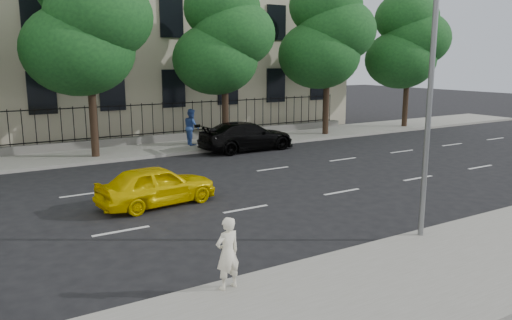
# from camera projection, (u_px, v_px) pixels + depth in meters

# --- Properties ---
(ground) EXTENTS (120.00, 120.00, 0.00)m
(ground) POSITION_uv_depth(u_px,v_px,m) (292.00, 232.00, 13.75)
(ground) COLOR black
(ground) RESTS_ON ground
(near_sidewalk) EXTENTS (60.00, 4.00, 0.15)m
(near_sidewalk) POSITION_uv_depth(u_px,v_px,m) (403.00, 284.00, 10.39)
(near_sidewalk) COLOR gray
(near_sidewalk) RESTS_ON ground
(far_sidewalk) EXTENTS (60.00, 4.00, 0.15)m
(far_sidewalk) POSITION_uv_depth(u_px,v_px,m) (132.00, 151.00, 25.43)
(far_sidewalk) COLOR gray
(far_sidewalk) RESTS_ON ground
(lane_markings) EXTENTS (49.60, 4.62, 0.01)m
(lane_markings) POSITION_uv_depth(u_px,v_px,m) (214.00, 193.00, 17.72)
(lane_markings) COLOR silver
(lane_markings) RESTS_ON ground
(iron_fence) EXTENTS (30.00, 0.50, 2.20)m
(iron_fence) POSITION_uv_depth(u_px,v_px,m) (121.00, 136.00, 26.73)
(iron_fence) COLOR slate
(iron_fence) RESTS_ON far_sidewalk
(street_light) EXTENTS (0.25, 3.32, 8.05)m
(street_light) POSITION_uv_depth(u_px,v_px,m) (416.00, 40.00, 12.54)
(street_light) COLOR slate
(street_light) RESTS_ON near_sidewalk
(tree_c) EXTENTS (5.89, 5.50, 9.80)m
(tree_c) POSITION_uv_depth(u_px,v_px,m) (87.00, 20.00, 22.64)
(tree_c) COLOR #382619
(tree_c) RESTS_ON far_sidewalk
(tree_d) EXTENTS (5.34, 4.94, 8.84)m
(tree_d) POSITION_uv_depth(u_px,v_px,m) (224.00, 37.00, 26.34)
(tree_d) COLOR #382619
(tree_d) RESTS_ON far_sidewalk
(tree_e) EXTENTS (5.71, 5.31, 9.46)m
(tree_e) POSITION_uv_depth(u_px,v_px,m) (327.00, 33.00, 29.86)
(tree_e) COLOR #382619
(tree_e) RESTS_ON far_sidewalk
(tree_f) EXTENTS (5.52, 5.12, 9.01)m
(tree_f) POSITION_uv_depth(u_px,v_px,m) (408.00, 41.00, 33.52)
(tree_f) COLOR #382619
(tree_f) RESTS_ON far_sidewalk
(yellow_taxi) EXTENTS (4.04, 2.01, 1.32)m
(yellow_taxi) POSITION_uv_depth(u_px,v_px,m) (157.00, 185.00, 16.16)
(yellow_taxi) COLOR #EBCA00
(yellow_taxi) RESTS_ON ground
(black_sedan) EXTENTS (5.19, 2.16, 1.50)m
(black_sedan) POSITION_uv_depth(u_px,v_px,m) (247.00, 136.00, 25.94)
(black_sedan) COLOR black
(black_sedan) RESTS_ON ground
(woman_near) EXTENTS (0.59, 0.43, 1.49)m
(woman_near) POSITION_uv_depth(u_px,v_px,m) (228.00, 253.00, 9.88)
(woman_near) COLOR white
(woman_near) RESTS_ON near_sidewalk
(pedestrian_far) EXTENTS (0.84, 1.02, 1.94)m
(pedestrian_far) POSITION_uv_depth(u_px,v_px,m) (192.00, 127.00, 26.73)
(pedestrian_far) COLOR #2C4A91
(pedestrian_far) RESTS_ON far_sidewalk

